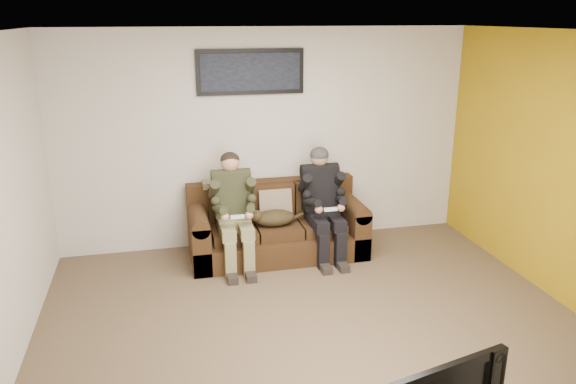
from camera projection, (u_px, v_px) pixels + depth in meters
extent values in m
plane|color=brown|center=(318.00, 331.00, 5.05)|extent=(5.00, 5.00, 0.00)
plane|color=silver|center=(323.00, 32.00, 4.27)|extent=(5.00, 5.00, 0.00)
plane|color=beige|center=(267.00, 139.00, 6.75)|extent=(5.00, 0.00, 5.00)
plane|color=beige|center=(460.00, 340.00, 2.57)|extent=(5.00, 0.00, 5.00)
cube|color=#382311|center=(277.00, 244.00, 6.64)|extent=(2.03, 0.88, 0.28)
cube|color=#382311|center=(271.00, 202.00, 6.83)|extent=(2.03, 0.18, 0.55)
cube|color=#382311|center=(199.00, 240.00, 6.39)|extent=(0.20, 0.88, 0.55)
cube|color=#382311|center=(351.00, 226.00, 6.80)|extent=(0.20, 0.88, 0.55)
cylinder|color=#382311|center=(198.00, 217.00, 6.31)|extent=(0.20, 0.88, 0.20)
cylinder|color=#382311|center=(351.00, 205.00, 6.71)|extent=(0.20, 0.88, 0.20)
cube|color=#372210|center=(234.00, 233.00, 6.42)|extent=(0.50, 0.55, 0.13)
cube|color=#372210|center=(230.00, 204.00, 6.58)|extent=(0.50, 0.13, 0.41)
cube|color=#372210|center=(278.00, 229.00, 6.53)|extent=(0.50, 0.55, 0.13)
cube|color=#372210|center=(273.00, 200.00, 6.70)|extent=(0.50, 0.13, 0.41)
cube|color=#372210|center=(321.00, 225.00, 6.65)|extent=(0.50, 0.55, 0.13)
cube|color=#372210|center=(315.00, 197.00, 6.81)|extent=(0.50, 0.13, 0.41)
cube|color=#816F55|center=(275.00, 205.00, 6.60)|extent=(0.39, 0.18, 0.38)
cube|color=#9B9372|center=(220.00, 184.00, 6.60)|extent=(0.41, 0.20, 0.07)
cube|color=#887F55|center=(234.00, 223.00, 6.35)|extent=(0.36, 0.30, 0.14)
cube|color=#2D301D|center=(232.00, 195.00, 6.35)|extent=(0.40, 0.30, 0.53)
cylinder|color=#2D301D|center=(231.00, 177.00, 6.31)|extent=(0.44, 0.18, 0.18)
sphere|color=tan|center=(230.00, 163.00, 6.28)|extent=(0.21, 0.21, 0.21)
cube|color=#887F55|center=(227.00, 231.00, 6.15)|extent=(0.15, 0.42, 0.13)
cube|color=#887F55|center=(245.00, 229.00, 6.19)|extent=(0.15, 0.42, 0.13)
cube|color=#887F55|center=(230.00, 260.00, 6.04)|extent=(0.12, 0.13, 0.41)
cube|color=#887F55|center=(249.00, 258.00, 6.08)|extent=(0.12, 0.13, 0.41)
cube|color=black|center=(232.00, 277.00, 6.02)|extent=(0.11, 0.26, 0.08)
cube|color=black|center=(250.00, 275.00, 6.06)|extent=(0.11, 0.26, 0.08)
cylinder|color=#2D301D|center=(214.00, 190.00, 6.21)|extent=(0.11, 0.30, 0.28)
cylinder|color=#2D301D|center=(250.00, 187.00, 6.30)|extent=(0.11, 0.30, 0.28)
cylinder|color=#2D301D|center=(220.00, 209.00, 6.07)|extent=(0.14, 0.32, 0.15)
cylinder|color=#2D301D|center=(251.00, 207.00, 6.14)|extent=(0.14, 0.32, 0.15)
sphere|color=tan|center=(225.00, 217.00, 5.98)|extent=(0.09, 0.09, 0.09)
sphere|color=tan|center=(249.00, 215.00, 6.04)|extent=(0.09, 0.09, 0.09)
cube|color=white|center=(237.00, 217.00, 5.99)|extent=(0.15, 0.04, 0.03)
ellipsoid|color=black|center=(230.00, 160.00, 6.28)|extent=(0.22, 0.22, 0.17)
cube|color=black|center=(322.00, 216.00, 6.58)|extent=(0.36, 0.30, 0.14)
cube|color=black|center=(320.00, 189.00, 6.58)|extent=(0.40, 0.30, 0.53)
cylinder|color=black|center=(320.00, 171.00, 6.54)|extent=(0.44, 0.18, 0.18)
sphere|color=#A7765D|center=(319.00, 157.00, 6.51)|extent=(0.21, 0.21, 0.21)
cube|color=black|center=(318.00, 223.00, 6.38)|extent=(0.15, 0.42, 0.13)
cube|color=black|center=(335.00, 221.00, 6.42)|extent=(0.15, 0.42, 0.13)
cube|color=black|center=(323.00, 251.00, 6.27)|extent=(0.12, 0.13, 0.41)
cube|color=black|center=(340.00, 249.00, 6.31)|extent=(0.12, 0.13, 0.41)
cube|color=black|center=(325.00, 267.00, 6.25)|extent=(0.11, 0.26, 0.08)
cube|color=black|center=(342.00, 265.00, 6.29)|extent=(0.11, 0.26, 0.08)
cylinder|color=black|center=(305.00, 183.00, 6.44)|extent=(0.11, 0.30, 0.28)
cylinder|color=black|center=(338.00, 181.00, 6.53)|extent=(0.11, 0.30, 0.28)
cylinder|color=black|center=(312.00, 202.00, 6.30)|extent=(0.14, 0.32, 0.15)
cylinder|color=black|center=(341.00, 200.00, 6.37)|extent=(0.14, 0.32, 0.15)
sphere|color=#A7765D|center=(319.00, 210.00, 6.21)|extent=(0.09, 0.09, 0.09)
sphere|color=#A7765D|center=(341.00, 208.00, 6.27)|extent=(0.09, 0.09, 0.09)
cube|color=white|center=(331.00, 209.00, 6.22)|extent=(0.15, 0.04, 0.03)
ellipsoid|color=black|center=(319.00, 155.00, 6.50)|extent=(0.22, 0.22, 0.19)
ellipsoid|color=#43341A|center=(275.00, 218.00, 6.43)|extent=(0.47, 0.26, 0.19)
sphere|color=#43341A|center=(256.00, 216.00, 6.34)|extent=(0.14, 0.14, 0.14)
cone|color=#43341A|center=(255.00, 211.00, 6.28)|extent=(0.04, 0.04, 0.04)
cone|color=#43341A|center=(254.00, 209.00, 6.35)|extent=(0.04, 0.04, 0.04)
cylinder|color=#43341A|center=(294.00, 218.00, 6.54)|extent=(0.26, 0.13, 0.08)
cube|color=black|center=(251.00, 72.00, 6.44)|extent=(1.25, 0.04, 0.52)
cube|color=black|center=(251.00, 72.00, 6.41)|extent=(1.15, 0.01, 0.42)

